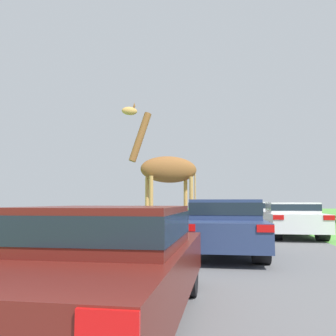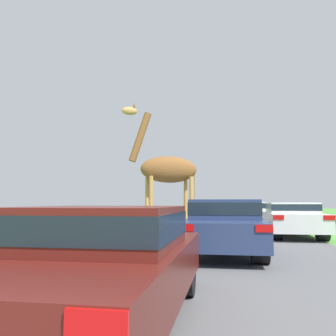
{
  "view_description": "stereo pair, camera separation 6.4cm",
  "coord_description": "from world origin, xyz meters",
  "px_view_note": "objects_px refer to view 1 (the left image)",
  "views": [
    {
      "loc": [
        0.43,
        0.81,
        1.36
      ],
      "look_at": [
        -1.61,
        13.59,
        2.6
      ],
      "focal_mm": 38.0,
      "sensor_mm": 36.0,
      "label": 1
    },
    {
      "loc": [
        0.49,
        0.82,
        1.36
      ],
      "look_at": [
        -1.61,
        13.59,
        2.6
      ],
      "focal_mm": 38.0,
      "sensor_mm": 36.0,
      "label": 2
    }
  ],
  "objects_px": {
    "car_far_ahead": "(252,212)",
    "car_verge_right": "(208,213)",
    "car_queue_left": "(244,210)",
    "car_rear_follower": "(225,225)",
    "giraffe_near_road": "(166,170)",
    "car_queue_right": "(292,218)",
    "car_lead_maroon": "(107,259)"
  },
  "relations": [
    {
      "from": "car_queue_right",
      "to": "car_far_ahead",
      "type": "distance_m",
      "value": 8.87
    },
    {
      "from": "giraffe_near_road",
      "to": "car_lead_maroon",
      "type": "xyz_separation_m",
      "value": [
        0.75,
        -8.77,
        -1.81
      ]
    },
    {
      "from": "car_queue_right",
      "to": "car_rear_follower",
      "type": "xyz_separation_m",
      "value": [
        -2.58,
        -5.13,
        0.04
      ]
    },
    {
      "from": "giraffe_near_road",
      "to": "car_queue_left",
      "type": "bearing_deg",
      "value": -37.44
    },
    {
      "from": "car_far_ahead",
      "to": "car_verge_right",
      "type": "relative_size",
      "value": 0.91
    },
    {
      "from": "car_verge_right",
      "to": "car_rear_follower",
      "type": "xyz_separation_m",
      "value": [
        0.89,
        -9.46,
        0.01
      ]
    },
    {
      "from": "car_lead_maroon",
      "to": "car_far_ahead",
      "type": "xyz_separation_m",
      "value": [
        3.07,
        19.47,
        0.03
      ]
    },
    {
      "from": "car_queue_right",
      "to": "car_queue_left",
      "type": "bearing_deg",
      "value": 94.17
    },
    {
      "from": "car_far_ahead",
      "to": "car_verge_right",
      "type": "bearing_deg",
      "value": -120.12
    },
    {
      "from": "car_queue_left",
      "to": "car_far_ahead",
      "type": "height_order",
      "value": "car_queue_left"
    },
    {
      "from": "car_queue_left",
      "to": "car_lead_maroon",
      "type": "bearing_deg",
      "value": -96.32
    },
    {
      "from": "car_lead_maroon",
      "to": "car_queue_left",
      "type": "bearing_deg",
      "value": 83.68
    },
    {
      "from": "car_queue_left",
      "to": "car_rear_follower",
      "type": "relative_size",
      "value": 1.07
    },
    {
      "from": "car_far_ahead",
      "to": "car_verge_right",
      "type": "height_order",
      "value": "car_verge_right"
    },
    {
      "from": "car_queue_right",
      "to": "car_rear_follower",
      "type": "bearing_deg",
      "value": -116.69
    },
    {
      "from": "car_verge_right",
      "to": "car_queue_right",
      "type": "bearing_deg",
      "value": -51.34
    },
    {
      "from": "car_lead_maroon",
      "to": "car_queue_left",
      "type": "xyz_separation_m",
      "value": [
        2.83,
        25.59,
        0.05
      ]
    },
    {
      "from": "car_queue_left",
      "to": "car_rear_follower",
      "type": "distance_m",
      "value": 20.13
    },
    {
      "from": "car_queue_left",
      "to": "car_verge_right",
      "type": "xyz_separation_m",
      "value": [
        -2.38,
        -10.62,
        0.0
      ]
    },
    {
      "from": "car_far_ahead",
      "to": "car_queue_right",
      "type": "bearing_deg",
      "value": -84.48
    },
    {
      "from": "car_queue_left",
      "to": "car_verge_right",
      "type": "bearing_deg",
      "value": -102.61
    },
    {
      "from": "car_far_ahead",
      "to": "car_queue_left",
      "type": "bearing_deg",
      "value": 92.2
    },
    {
      "from": "car_queue_right",
      "to": "car_far_ahead",
      "type": "relative_size",
      "value": 0.99
    },
    {
      "from": "car_lead_maroon",
      "to": "car_queue_right",
      "type": "bearing_deg",
      "value": 69.76
    },
    {
      "from": "car_queue_left",
      "to": "giraffe_near_road",
      "type": "bearing_deg",
      "value": -102.03
    },
    {
      "from": "car_lead_maroon",
      "to": "car_rear_follower",
      "type": "relative_size",
      "value": 1.04
    },
    {
      "from": "giraffe_near_road",
      "to": "car_queue_right",
      "type": "height_order",
      "value": "giraffe_near_road"
    },
    {
      "from": "car_lead_maroon",
      "to": "car_queue_right",
      "type": "xyz_separation_m",
      "value": [
        3.92,
        10.64,
        0.02
      ]
    },
    {
      "from": "car_far_ahead",
      "to": "car_rear_follower",
      "type": "distance_m",
      "value": 14.06
    },
    {
      "from": "car_lead_maroon",
      "to": "car_rear_follower",
      "type": "distance_m",
      "value": 5.68
    },
    {
      "from": "car_queue_right",
      "to": "car_queue_left",
      "type": "height_order",
      "value": "car_queue_left"
    },
    {
      "from": "giraffe_near_road",
      "to": "car_rear_follower",
      "type": "bearing_deg",
      "value": -172.6
    }
  ]
}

